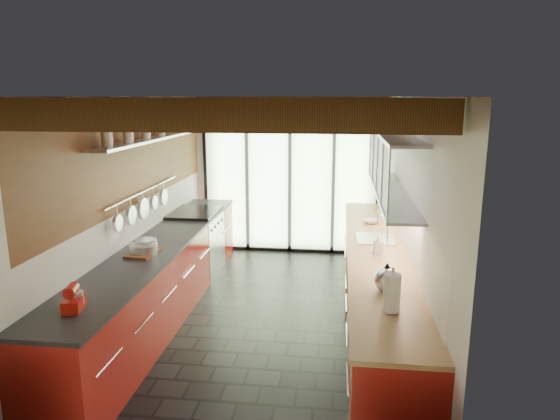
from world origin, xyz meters
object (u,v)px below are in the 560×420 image
Objects in this scene: soap_bottle at (378,244)px; bowl at (371,221)px; stand_mixer at (74,299)px; kettle at (387,278)px; paper_towel at (392,293)px.

bowl is at bearing 90.00° from soap_bottle.
stand_mixer reaches higher than soap_bottle.
stand_mixer is at bearing -164.29° from kettle.
paper_towel reaches higher than bowl.
stand_mixer is at bearing -144.80° from soap_bottle.
paper_towel reaches higher than soap_bottle.
paper_towel reaches higher than stand_mixer.
soap_bottle is (2.54, 1.79, 0.02)m from stand_mixer.
paper_towel is (0.00, -0.45, 0.04)m from kettle.
paper_towel is (2.54, 0.27, 0.07)m from stand_mixer.
stand_mixer is 3.11m from soap_bottle.
kettle reaches higher than bowl.
bowl is (0.00, 1.34, -0.08)m from soap_bottle.
bowl is (2.54, 3.13, -0.06)m from stand_mixer.
soap_bottle is at bearing 90.00° from kettle.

